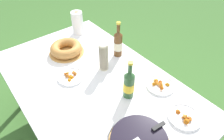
% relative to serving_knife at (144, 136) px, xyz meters
% --- Properties ---
extents(ground_plane, '(16.00, 16.00, 0.00)m').
position_rel_serving_knife_xyz_m(ground_plane, '(-0.58, 0.05, -0.75)').
color(ground_plane, '#3D6B2D').
extents(garden_table, '(1.68, 1.02, 0.68)m').
position_rel_serving_knife_xyz_m(garden_table, '(-0.58, 0.05, -0.13)').
color(garden_table, brown).
rests_on(garden_table, ground_plane).
extents(tablecloth, '(1.69, 1.03, 0.10)m').
position_rel_serving_knife_xyz_m(tablecloth, '(-0.58, 0.05, -0.08)').
color(tablecloth, white).
rests_on(tablecloth, garden_table).
extents(serving_knife, '(0.06, 0.38, 0.01)m').
position_rel_serving_knife_xyz_m(serving_knife, '(0.00, 0.00, 0.00)').
color(serving_knife, silver).
rests_on(serving_knife, berry_tart).
extents(bundt_cake, '(0.31, 0.31, 0.09)m').
position_rel_serving_knife_xyz_m(bundt_cake, '(-1.03, 0.08, -0.02)').
color(bundt_cake, tan).
rests_on(bundt_cake, tablecloth).
extents(cup_stack, '(0.07, 0.07, 0.24)m').
position_rel_serving_knife_xyz_m(cup_stack, '(-0.65, 0.21, 0.06)').
color(cup_stack, beige).
rests_on(cup_stack, tablecloth).
extents(cider_bottle_green, '(0.08, 0.08, 0.30)m').
position_rel_serving_knife_xyz_m(cider_bottle_green, '(-0.31, 0.17, 0.05)').
color(cider_bottle_green, '#2D562D').
rests_on(cider_bottle_green, tablecloth).
extents(cider_bottle_amber, '(0.07, 0.07, 0.32)m').
position_rel_serving_knife_xyz_m(cider_bottle_amber, '(-0.72, 0.42, 0.06)').
color(cider_bottle_amber, brown).
rests_on(cider_bottle_amber, tablecloth).
extents(snack_plate_near, '(0.21, 0.21, 0.06)m').
position_rel_serving_knife_xyz_m(snack_plate_near, '(0.05, 0.32, -0.05)').
color(snack_plate_near, white).
rests_on(snack_plate_near, tablecloth).
extents(snack_plate_left, '(0.21, 0.21, 0.06)m').
position_rel_serving_knife_xyz_m(snack_plate_left, '(-0.72, -0.05, -0.05)').
color(snack_plate_left, white).
rests_on(snack_plate_left, tablecloth).
extents(snack_plate_right, '(0.21, 0.21, 0.05)m').
position_rel_serving_knife_xyz_m(snack_plate_right, '(-0.23, 0.42, -0.05)').
color(snack_plate_right, white).
rests_on(snack_plate_right, tablecloth).
extents(paper_towel_roll, '(0.11, 0.11, 0.23)m').
position_rel_serving_knife_xyz_m(paper_towel_roll, '(-1.25, 0.34, 0.05)').
color(paper_towel_roll, white).
rests_on(paper_towel_roll, tablecloth).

